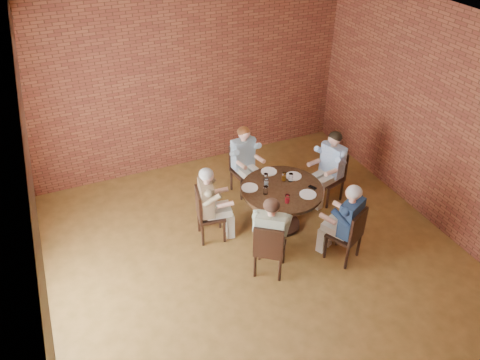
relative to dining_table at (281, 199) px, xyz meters
name	(u,v)px	position (x,y,z in m)	size (l,w,h in m)	color
floor	(257,284)	(-0.90, -1.03, -0.53)	(7.00, 7.00, 0.00)	olive
ceiling	(265,51)	(-0.90, -1.03, 2.87)	(7.00, 7.00, 0.00)	silver
wall_back	(176,83)	(-0.90, 2.47, 1.17)	(7.00, 7.00, 0.00)	brown
wall_right	(462,135)	(2.35, -1.03, 1.17)	(7.00, 7.00, 0.00)	brown
ceiling_beam	(7,106)	(-3.35, -1.03, 2.74)	(0.22, 6.90, 0.26)	black
dining_table	(281,199)	(0.00, 0.00, 0.00)	(1.30, 1.30, 0.75)	black
chair_a	(332,173)	(1.17, 0.34, -0.02)	(0.53, 0.53, 0.94)	black
diner_a	(330,168)	(1.08, 0.31, 0.14)	(0.53, 0.65, 1.33)	#487BBD
chair_b	(242,166)	(-0.16, 1.18, -0.03)	(0.46, 0.46, 0.92)	black
diner_b	(245,161)	(-0.15, 1.10, 0.12)	(0.51, 0.62, 1.30)	#869DAA
chair_c	(206,212)	(-1.21, 0.21, -0.03)	(0.47, 0.47, 0.91)	black
diner_c	(210,204)	(-1.13, 0.19, 0.12)	(0.50, 0.62, 1.29)	brown
chair_d	(269,248)	(-0.67, -0.90, -0.02)	(0.59, 0.59, 0.93)	black
diner_d	(271,236)	(-0.62, -0.84, 0.13)	(0.52, 0.64, 1.32)	tan
chair_e	(350,233)	(0.55, -1.10, -0.02)	(0.56, 0.56, 0.93)	black
diner_e	(346,223)	(0.51, -1.03, 0.13)	(0.52, 0.64, 1.32)	navy
plate_a	(294,176)	(0.32, 0.22, 0.23)	(0.26, 0.26, 0.01)	white
plate_b	(269,172)	(0.02, 0.50, 0.23)	(0.26, 0.26, 0.01)	white
plate_c	(250,188)	(-0.46, 0.21, 0.23)	(0.26, 0.26, 0.01)	white
plate_d	(308,194)	(0.28, -0.31, 0.23)	(0.26, 0.26, 0.01)	white
glass_a	(291,177)	(0.22, 0.12, 0.29)	(0.07, 0.07, 0.14)	white
glass_b	(284,177)	(0.13, 0.18, 0.29)	(0.07, 0.07, 0.14)	white
glass_c	(266,177)	(-0.15, 0.28, 0.29)	(0.07, 0.07, 0.14)	white
glass_d	(266,183)	(-0.21, 0.15, 0.29)	(0.07, 0.07, 0.14)	white
glass_e	(266,190)	(-0.30, -0.03, 0.29)	(0.07, 0.07, 0.14)	white
glass_f	(287,199)	(-0.10, -0.36, 0.29)	(0.07, 0.07, 0.14)	white
smartphone	(313,187)	(0.44, -0.18, 0.23)	(0.06, 0.13, 0.01)	black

